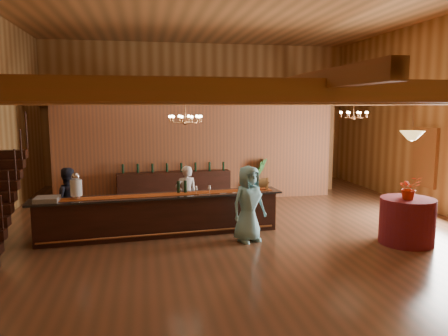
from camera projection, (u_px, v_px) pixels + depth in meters
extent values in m
plane|color=brown|center=(235.00, 227.00, 11.02)|extent=(14.00, 14.00, 0.00)
plane|color=#B0703A|center=(235.00, 0.00, 10.26)|extent=(14.00, 14.00, 0.00)
cube|color=#A87D42|center=(199.00, 114.00, 17.46)|extent=(12.00, 0.10, 5.50)
cube|color=#A87D42|center=(400.00, 136.00, 3.82)|extent=(12.00, 0.10, 5.50)
cube|color=brown|center=(330.00, 91.00, 5.22)|extent=(11.90, 0.20, 0.28)
cube|color=brown|center=(270.00, 96.00, 7.66)|extent=(11.90, 0.20, 0.28)
cube|color=brown|center=(240.00, 99.00, 10.09)|extent=(11.90, 0.20, 0.28)
cube|color=brown|center=(221.00, 100.00, 12.53)|extent=(11.90, 0.20, 0.28)
cube|color=brown|center=(208.00, 102.00, 14.96)|extent=(11.90, 0.20, 0.28)
cube|color=brown|center=(200.00, 102.00, 17.20)|extent=(11.90, 0.20, 0.28)
cube|color=brown|center=(38.00, 92.00, 9.75)|extent=(0.18, 13.90, 0.22)
cube|color=brown|center=(235.00, 93.00, 10.56)|extent=(0.18, 13.90, 0.22)
cube|color=brown|center=(404.00, 94.00, 11.37)|extent=(0.18, 13.90, 0.22)
cube|color=brown|center=(73.00, 150.00, 14.37)|extent=(0.20, 0.20, 3.20)
cube|color=brown|center=(330.00, 146.00, 15.99)|extent=(0.20, 0.20, 3.20)
cube|color=brown|center=(198.00, 153.00, 14.13)|extent=(9.00, 0.18, 3.10)
cube|color=white|center=(425.00, 157.00, 12.85)|extent=(0.12, 1.05, 1.75)
cube|color=black|center=(1.00, 164.00, 10.04)|extent=(1.00, 0.28, 0.20)
cube|color=black|center=(4.00, 154.00, 10.28)|extent=(1.00, 0.28, 0.20)
cube|color=black|center=(231.00, 173.00, 16.48)|extent=(1.20, 0.60, 1.10)
cube|color=brown|center=(150.00, 176.00, 15.95)|extent=(1.00, 0.60, 1.00)
cube|color=black|center=(161.00, 216.00, 10.25)|extent=(5.59, 1.10, 0.93)
cube|color=black|center=(160.00, 196.00, 10.18)|extent=(5.87, 1.24, 0.05)
cube|color=maroon|center=(160.00, 195.00, 10.18)|extent=(5.47, 0.86, 0.01)
cylinder|color=#A1673B|center=(162.00, 234.00, 9.93)|extent=(5.35, 0.53, 0.05)
cylinder|color=silver|center=(77.00, 197.00, 9.72)|extent=(0.18, 0.18, 0.08)
cylinder|color=silver|center=(76.00, 188.00, 9.69)|extent=(0.26, 0.26, 0.36)
sphere|color=silver|center=(76.00, 177.00, 9.66)|extent=(0.18, 0.18, 0.18)
cube|color=gray|center=(47.00, 199.00, 9.47)|extent=(0.50, 0.50, 0.10)
cube|color=brown|center=(256.00, 184.00, 10.75)|extent=(0.06, 0.06, 0.30)
cube|color=brown|center=(267.00, 184.00, 10.80)|extent=(0.06, 0.06, 0.30)
cylinder|color=brown|center=(261.00, 183.00, 10.77)|extent=(0.24, 0.24, 0.24)
cylinder|color=black|center=(179.00, 187.00, 10.38)|extent=(0.07, 0.07, 0.30)
cylinder|color=black|center=(185.00, 187.00, 10.43)|extent=(0.07, 0.07, 0.30)
cube|color=black|center=(174.00, 187.00, 13.76)|extent=(3.58, 0.96, 1.00)
cylinder|color=maroon|center=(407.00, 221.00, 9.65)|extent=(1.18, 1.18, 1.02)
cylinder|color=#A1673B|center=(185.00, 111.00, 10.60)|extent=(0.02, 0.02, 0.57)
sphere|color=#A1673B|center=(185.00, 123.00, 10.64)|extent=(0.12, 0.12, 0.12)
torus|color=#A1673B|center=(185.00, 119.00, 10.62)|extent=(0.80, 0.80, 0.04)
cylinder|color=#A1673B|center=(354.00, 109.00, 12.32)|extent=(0.02, 0.02, 0.49)
sphere|color=#A1673B|center=(353.00, 118.00, 12.36)|extent=(0.12, 0.12, 0.12)
torus|color=#A1673B|center=(354.00, 114.00, 12.34)|extent=(0.80, 0.80, 0.04)
cylinder|color=#A1673B|center=(413.00, 117.00, 9.34)|extent=(0.02, 0.02, 0.80)
cone|color=tan|center=(412.00, 136.00, 9.39)|extent=(0.52, 0.52, 0.20)
imported|color=white|center=(186.00, 195.00, 11.16)|extent=(0.61, 0.44, 1.54)
imported|color=#202333|center=(67.00, 200.00, 10.44)|extent=(0.89, 0.76, 1.59)
imported|color=#77BDC8|center=(249.00, 204.00, 9.77)|extent=(0.99, 0.83, 1.72)
imported|color=#30712F|center=(257.00, 178.00, 14.43)|extent=(0.90, 0.81, 1.34)
imported|color=#BB2B09|center=(409.00, 188.00, 9.42)|extent=(0.48, 0.42, 0.51)
imported|color=#A1673B|center=(406.00, 191.00, 9.68)|extent=(0.15, 0.15, 0.29)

